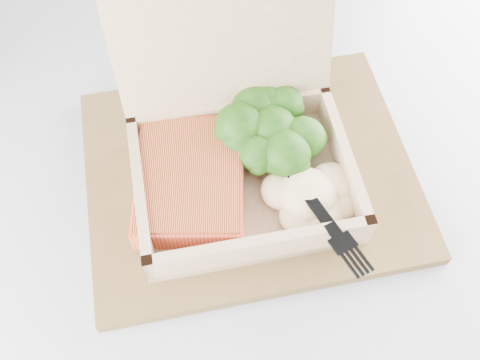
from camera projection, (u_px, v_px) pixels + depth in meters
floor at (264, 75)px, 1.64m from camera, size 4.00×4.00×0.00m
cafe_table at (242, 258)px, 0.73m from camera, size 1.04×1.04×0.76m
serving_tray at (250, 173)px, 0.56m from camera, size 0.42×0.38×0.01m
takeout_container at (237, 134)px, 0.52m from camera, size 0.28×0.28×0.20m
salmon_fillet at (190, 180)px, 0.52m from camera, size 0.16×0.17×0.03m
broccoli_pile at (272, 133)px, 0.55m from camera, size 0.11×0.11×0.04m
mashed_potatoes at (308, 194)px, 0.51m from camera, size 0.09×0.08×0.03m
plastic_fork at (296, 178)px, 0.51m from camera, size 0.04×0.15×0.02m
receipt at (174, 73)px, 0.64m from camera, size 0.09×0.14×0.00m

